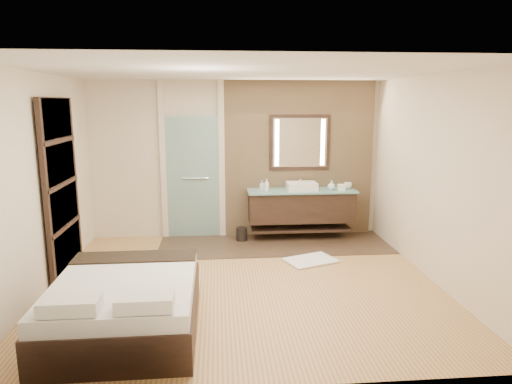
{
  "coord_description": "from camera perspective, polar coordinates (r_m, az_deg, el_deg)",
  "views": [
    {
      "loc": [
        -0.32,
        -5.64,
        2.34
      ],
      "look_at": [
        0.21,
        0.6,
        1.1
      ],
      "focal_mm": 32.0,
      "sensor_mm": 36.0,
      "label": 1
    }
  ],
  "objects": [
    {
      "name": "floor",
      "position": [
        6.12,
        -1.5,
        -11.31
      ],
      "size": [
        5.0,
        5.0,
        0.0
      ],
      "primitive_type": "plane",
      "color": "#9F6A42",
      "rests_on": "ground"
    },
    {
      "name": "tile_strip",
      "position": [
        7.66,
        2.3,
        -6.54
      ],
      "size": [
        3.8,
        1.3,
        0.01
      ],
      "primitive_type": "cube",
      "color": "#33281C",
      "rests_on": "floor"
    },
    {
      "name": "stone_wall",
      "position": [
        8.04,
        5.39,
        4.08
      ],
      "size": [
        2.6,
        0.08,
        2.7
      ],
      "primitive_type": "cube",
      "color": "tan",
      "rests_on": "floor"
    },
    {
      "name": "vanity",
      "position": [
        7.89,
        5.66,
        -1.74
      ],
      "size": [
        1.85,
        0.55,
        0.88
      ],
      "color": "black",
      "rests_on": "stone_wall"
    },
    {
      "name": "mirror_unit",
      "position": [
        7.96,
        5.49,
        6.17
      ],
      "size": [
        1.06,
        0.04,
        0.96
      ],
      "color": "black",
      "rests_on": "stone_wall"
    },
    {
      "name": "frosted_door",
      "position": [
        7.95,
        -7.89,
        2.44
      ],
      "size": [
        1.1,
        0.12,
        2.7
      ],
      "color": "#B8E9E5",
      "rests_on": "floor"
    },
    {
      "name": "shoji_partition",
      "position": [
        6.68,
        -23.13,
        0.55
      ],
      "size": [
        0.06,
        1.2,
        2.4
      ],
      "color": "black",
      "rests_on": "floor"
    },
    {
      "name": "bed",
      "position": [
        5.03,
        -15.98,
        -13.37
      ],
      "size": [
        1.46,
        1.82,
        0.69
      ],
      "rotation": [
        0.0,
        0.0,
        0.01
      ],
      "color": "black",
      "rests_on": "floor"
    },
    {
      "name": "bath_mat",
      "position": [
        6.94,
        6.83,
        -8.45
      ],
      "size": [
        0.85,
        0.73,
        0.02
      ],
      "primitive_type": "cube",
      "rotation": [
        0.0,
        0.0,
        0.37
      ],
      "color": "white",
      "rests_on": "floor"
    },
    {
      "name": "waste_bin",
      "position": [
        7.82,
        -1.79,
        -5.31
      ],
      "size": [
        0.25,
        0.25,
        0.23
      ],
      "primitive_type": "cylinder",
      "rotation": [
        0.0,
        0.0,
        -0.42
      ],
      "color": "black",
      "rests_on": "floor"
    },
    {
      "name": "tissue_box",
      "position": [
        7.87,
        10.66,
        0.58
      ],
      "size": [
        0.13,
        0.13,
        0.1
      ],
      "primitive_type": "cube",
      "rotation": [
        0.0,
        0.0,
        -0.05
      ],
      "color": "white",
      "rests_on": "vanity"
    },
    {
      "name": "soap_bottle_a",
      "position": [
        7.62,
        1.35,
        0.84
      ],
      "size": [
        0.1,
        0.1,
        0.21
      ],
      "primitive_type": "imported",
      "rotation": [
        0.0,
        0.0,
        0.27
      ],
      "color": "white",
      "rests_on": "vanity"
    },
    {
      "name": "soap_bottle_b",
      "position": [
        7.83,
        0.76,
        0.91
      ],
      "size": [
        0.09,
        0.09,
        0.15
      ],
      "primitive_type": "imported",
      "rotation": [
        0.0,
        0.0,
        -0.28
      ],
      "color": "#B2B2B2",
      "rests_on": "vanity"
    },
    {
      "name": "soap_bottle_c",
      "position": [
        7.87,
        9.42,
        0.84
      ],
      "size": [
        0.14,
        0.14,
        0.16
      ],
      "primitive_type": "imported",
      "rotation": [
        0.0,
        0.0,
        0.15
      ],
      "color": "silver",
      "rests_on": "vanity"
    },
    {
      "name": "cup",
      "position": [
        8.05,
        11.4,
        0.8
      ],
      "size": [
        0.16,
        0.16,
        0.11
      ],
      "primitive_type": "imported",
      "rotation": [
        0.0,
        0.0,
        0.26
      ],
      "color": "white",
      "rests_on": "vanity"
    }
  ]
}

